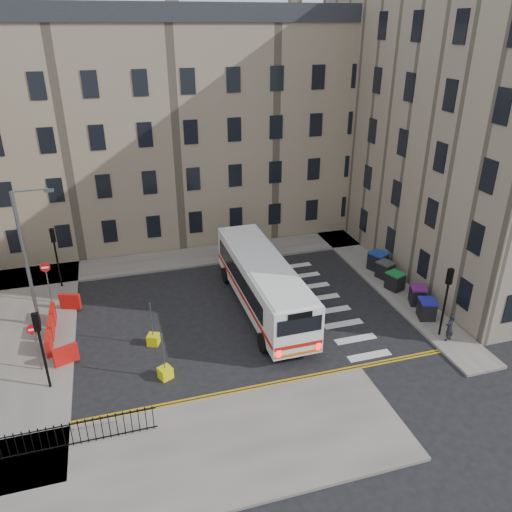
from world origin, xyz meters
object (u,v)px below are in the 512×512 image
streetlamp (26,259)px  wheelie_bin_e (378,261)px  pedestrian (450,327)px  wheelie_bin_b (417,295)px  bollard_chevron (153,339)px  bollard_yellow (165,373)px  wheelie_bin_a (427,309)px  bus (263,282)px  wheelie_bin_c (395,281)px  wheelie_bin_d (385,270)px

streetlamp → wheelie_bin_e: (22.25, 0.76, -3.54)m
pedestrian → wheelie_bin_b: bearing=-119.0°
wheelie_bin_b → bollard_chevron: bearing=-160.6°
pedestrian → bollard_yellow: (-15.28, 1.38, -0.67)m
wheelie_bin_a → bus: bearing=173.6°
wheelie_bin_a → wheelie_bin_e: bearing=104.4°
wheelie_bin_b → bollard_yellow: (-15.86, -2.58, -0.43)m
wheelie_bin_c → wheelie_bin_e: wheelie_bin_e is taller
wheelie_bin_b → bollard_yellow: wheelie_bin_b is taller
bus → wheelie_bin_b: bus is taller
bus → wheelie_bin_d: (9.13, 1.29, -1.13)m
streetlamp → wheelie_bin_a: bearing=-14.8°
wheelie_bin_e → bollard_yellow: (-15.83, -7.50, -0.50)m
wheelie_bin_b → streetlamp: bearing=-169.4°
pedestrian → bollard_chevron: 16.18m
wheelie_bin_a → bollard_chevron: 15.85m
streetlamp → wheelie_bin_b: bearing=-10.6°
bus → wheelie_bin_e: bearing=14.7°
wheelie_bin_b → wheelie_bin_c: bearing=121.1°
wheelie_bin_e → bollard_yellow: 17.53m
wheelie_bin_d → bollard_chevron: (-15.98, -3.19, -0.43)m
wheelie_bin_a → bollard_yellow: wheelie_bin_a is taller
pedestrian → wheelie_bin_a: bearing=-114.7°
wheelie_bin_d → bollard_chevron: bearing=169.9°
bollard_yellow → wheelie_bin_b: bearing=9.2°
wheelie_bin_d → wheelie_bin_e: size_ratio=0.88×
wheelie_bin_e → bollard_yellow: wheelie_bin_e is taller
wheelie_bin_b → pedestrian: pedestrian is taller
wheelie_bin_d → streetlamp: bearing=157.3°
wheelie_bin_d → wheelie_bin_c: bearing=-118.6°
bus → wheelie_bin_a: bearing=-24.9°
wheelie_bin_c → wheelie_bin_e: size_ratio=0.88×
bus → bollard_yellow: bus is taller
bollard_chevron → bus: bearing=15.5°
wheelie_bin_b → wheelie_bin_e: (-0.03, 4.93, 0.07)m
wheelie_bin_b → wheelie_bin_d: size_ratio=1.00×
pedestrian → bollard_yellow: size_ratio=2.73×
wheelie_bin_d → wheelie_bin_e: 1.26m
wheelie_bin_c → bollard_chevron: bearing=166.4°
pedestrian → bollard_chevron: bearing=-36.6°
bollard_chevron → pedestrian: bearing=-16.0°
wheelie_bin_c → wheelie_bin_d: (0.21, 1.63, -0.01)m
wheelie_bin_b → bus: bearing=-173.2°
wheelie_bin_a → bollard_yellow: (-15.44, -0.98, -0.44)m
wheelie_bin_b → wheelie_bin_d: (-0.15, 3.68, -0.00)m
streetlamp → bus: (13.00, -1.78, -2.48)m
bus → wheelie_bin_c: size_ratio=9.17×
streetlamp → pedestrian: (21.69, -8.12, -3.37)m
bus → pedestrian: bearing=-36.8°
streetlamp → bollard_yellow: size_ratio=13.57×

